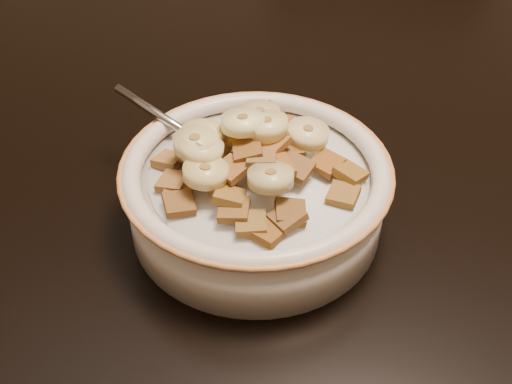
{
  "coord_description": "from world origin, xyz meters",
  "views": [
    {
      "loc": [
        -0.08,
        -0.53,
        1.09
      ],
      "look_at": [
        -0.09,
        -0.17,
        0.78
      ],
      "focal_mm": 45.0,
      "sensor_mm": 36.0,
      "label": 1
    }
  ],
  "objects_px": {
    "cereal_bowl": "(256,199)",
    "spoon": "(223,156)",
    "chair": "(384,65)",
    "table": "(357,118)"
  },
  "relations": [
    {
      "from": "cereal_bowl",
      "to": "spoon",
      "type": "bearing_deg",
      "value": 145.53
    },
    {
      "from": "chair",
      "to": "spoon",
      "type": "xyz_separation_m",
      "value": [
        -0.24,
        -0.67,
        0.31
      ]
    },
    {
      "from": "chair",
      "to": "spoon",
      "type": "height_order",
      "value": "chair"
    },
    {
      "from": "table",
      "to": "cereal_bowl",
      "type": "distance_m",
      "value": 0.2
    },
    {
      "from": "spoon",
      "to": "cereal_bowl",
      "type": "bearing_deg",
      "value": 90.0
    },
    {
      "from": "chair",
      "to": "cereal_bowl",
      "type": "height_order",
      "value": "chair"
    },
    {
      "from": "table",
      "to": "cereal_bowl",
      "type": "height_order",
      "value": "cereal_bowl"
    },
    {
      "from": "table",
      "to": "spoon",
      "type": "xyz_separation_m",
      "value": [
        -0.12,
        -0.15,
        0.07
      ]
    },
    {
      "from": "table",
      "to": "spoon",
      "type": "distance_m",
      "value": 0.21
    },
    {
      "from": "chair",
      "to": "spoon",
      "type": "distance_m",
      "value": 0.77
    }
  ]
}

